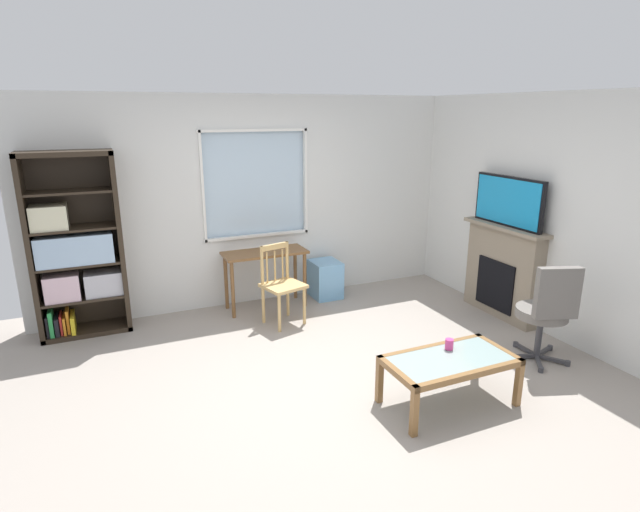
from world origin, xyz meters
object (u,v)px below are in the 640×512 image
object	(u,v)px
bookshelf	(75,253)
plastic_drawer_unit	(325,279)
office_chair	(547,309)
desk_under_window	(265,261)
wooden_chair	(281,284)
tv	(508,201)
coffee_table	(450,365)
sippy_cup	(449,344)
fireplace	(502,271)

from	to	relation	value
bookshelf	plastic_drawer_unit	distance (m)	2.93
bookshelf	office_chair	distance (m)	4.75
desk_under_window	wooden_chair	bearing A→B (deg)	-87.50
tv	office_chair	bearing A→B (deg)	-112.98
desk_under_window	tv	bearing A→B (deg)	-28.90
wooden_chair	bookshelf	bearing A→B (deg)	163.13
bookshelf	tv	bearing A→B (deg)	-17.98
office_chair	coffee_table	size ratio (longest dim) A/B	0.95
plastic_drawer_unit	office_chair	distance (m)	2.75
desk_under_window	sippy_cup	bearing A→B (deg)	-72.64
plastic_drawer_unit	fireplace	world-z (taller)	fireplace
tv	sippy_cup	xyz separation A→B (m)	(-1.64, -1.18, -0.90)
coffee_table	office_chair	bearing A→B (deg)	9.47
wooden_chair	sippy_cup	world-z (taller)	wooden_chair
fireplace	coffee_table	world-z (taller)	fireplace
bookshelf	office_chair	world-z (taller)	bookshelf
plastic_drawer_unit	coffee_table	distance (m)	2.70
bookshelf	office_chair	bearing A→B (deg)	-32.48
wooden_chair	fireplace	bearing A→B (deg)	-18.79
wooden_chair	fireplace	world-z (taller)	fireplace
desk_under_window	coffee_table	xyz separation A→B (m)	(0.70, -2.65, -0.24)
fireplace	office_chair	size ratio (longest dim) A/B	1.13
bookshelf	wooden_chair	size ratio (longest dim) A/B	2.16
office_chair	bookshelf	bearing A→B (deg)	147.52
coffee_table	plastic_drawer_unit	bearing A→B (deg)	87.45
wooden_chair	tv	distance (m)	2.69
coffee_table	wooden_chair	bearing A→B (deg)	107.64
sippy_cup	bookshelf	bearing A→B (deg)	137.11
wooden_chair	tv	bearing A→B (deg)	-18.92
bookshelf	office_chair	size ratio (longest dim) A/B	1.95
office_chair	coffee_table	distance (m)	1.29
bookshelf	fireplace	bearing A→B (deg)	-17.91
desk_under_window	tv	size ratio (longest dim) A/B	1.01
tv	sippy_cup	bearing A→B (deg)	-144.36
fireplace	office_chair	world-z (taller)	fireplace
wooden_chair	tv	size ratio (longest dim) A/B	0.91
wooden_chair	coffee_table	bearing A→B (deg)	-72.36
fireplace	desk_under_window	bearing A→B (deg)	151.28
tv	office_chair	world-z (taller)	tv
bookshelf	sippy_cup	xyz separation A→B (m)	(2.83, -2.62, -0.43)
desk_under_window	office_chair	size ratio (longest dim) A/B	1.00
sippy_cup	office_chair	bearing A→B (deg)	3.81
desk_under_window	tv	distance (m)	2.87
plastic_drawer_unit	fireplace	distance (m)	2.16
bookshelf	tv	size ratio (longest dim) A/B	1.98
tv	sippy_cup	world-z (taller)	tv
wooden_chair	desk_under_window	bearing A→B (deg)	92.50
wooden_chair	sippy_cup	size ratio (longest dim) A/B	10.00
desk_under_window	coffee_table	size ratio (longest dim) A/B	0.94
wooden_chair	plastic_drawer_unit	world-z (taller)	wooden_chair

